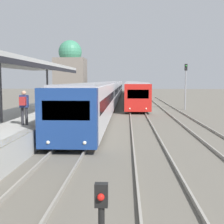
{
  "coord_description": "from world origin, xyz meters",
  "views": [
    {
      "loc": [
        2.56,
        1.18,
        3.2
      ],
      "look_at": [
        1.8,
        17.09,
        1.58
      ],
      "focal_mm": 50.0,
      "sensor_mm": 36.0,
      "label": 1
    }
  ],
  "objects_px": {
    "signal_post_near": "(101,223)",
    "signal_mast_far": "(186,81)",
    "person_on_platform": "(24,105)",
    "train_far": "(132,88)",
    "train_near": "(110,91)"
  },
  "relations": [
    {
      "from": "train_far",
      "to": "signal_mast_far",
      "type": "bearing_deg",
      "value": -78.53
    },
    {
      "from": "signal_post_near",
      "to": "train_far",
      "type": "bearing_deg",
      "value": 88.55
    },
    {
      "from": "person_on_platform",
      "to": "signal_mast_far",
      "type": "xyz_separation_m",
      "value": [
        11.33,
        19.49,
        1.1
      ]
    },
    {
      "from": "train_near",
      "to": "signal_post_near",
      "type": "distance_m",
      "value": 42.94
    },
    {
      "from": "person_on_platform",
      "to": "train_far",
      "type": "bearing_deg",
      "value": 82.51
    },
    {
      "from": "signal_post_near",
      "to": "signal_mast_far",
      "type": "height_order",
      "value": "signal_mast_far"
    },
    {
      "from": "signal_post_near",
      "to": "signal_mast_far",
      "type": "bearing_deg",
      "value": 77.22
    },
    {
      "from": "train_near",
      "to": "train_far",
      "type": "bearing_deg",
      "value": 74.58
    },
    {
      "from": "signal_mast_far",
      "to": "train_near",
      "type": "bearing_deg",
      "value": 124.15
    },
    {
      "from": "person_on_platform",
      "to": "train_near",
      "type": "xyz_separation_m",
      "value": [
        2.4,
        32.64,
        -0.37
      ]
    },
    {
      "from": "train_near",
      "to": "signal_mast_far",
      "type": "distance_m",
      "value": 15.96
    },
    {
      "from": "person_on_platform",
      "to": "signal_post_near",
      "type": "distance_m",
      "value": 11.26
    },
    {
      "from": "signal_mast_far",
      "to": "train_far",
      "type": "bearing_deg",
      "value": 101.47
    },
    {
      "from": "signal_post_near",
      "to": "signal_mast_far",
      "type": "relative_size",
      "value": 0.33
    },
    {
      "from": "person_on_platform",
      "to": "train_far",
      "type": "xyz_separation_m",
      "value": [
        6.01,
        45.71,
        -0.37
      ]
    }
  ]
}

